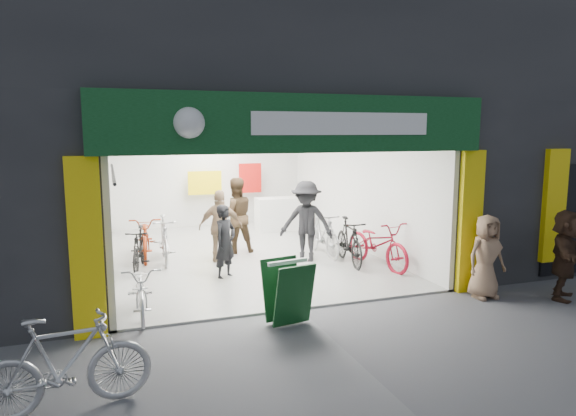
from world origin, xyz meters
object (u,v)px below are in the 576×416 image
parked_bike (65,364)px  bike_right_front (349,242)px  bike_left_front (141,289)px  pedestrian_near (486,257)px  sandwich_board (288,290)px

parked_bike → bike_right_front: bearing=-56.9°
bike_left_front → parked_bike: 2.82m
bike_left_front → pedestrian_near: pedestrian_near is taller
sandwich_board → bike_left_front: bearing=142.2°
parked_bike → sandwich_board: parked_bike is taller
parked_bike → sandwich_board: (3.02, 1.56, 0.00)m
bike_left_front → bike_right_front: bike_right_front is taller
bike_right_front → pedestrian_near: pedestrian_near is taller
parked_bike → sandwich_board: size_ratio=1.82×
bike_left_front → bike_right_front: (4.53, 1.78, 0.08)m
bike_right_front → pedestrian_near: size_ratio=1.16×
bike_right_front → parked_bike: parked_bike is taller
parked_bike → pedestrian_near: 6.92m
parked_bike → pedestrian_near: bearing=-82.7°
bike_left_front → pedestrian_near: 5.91m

